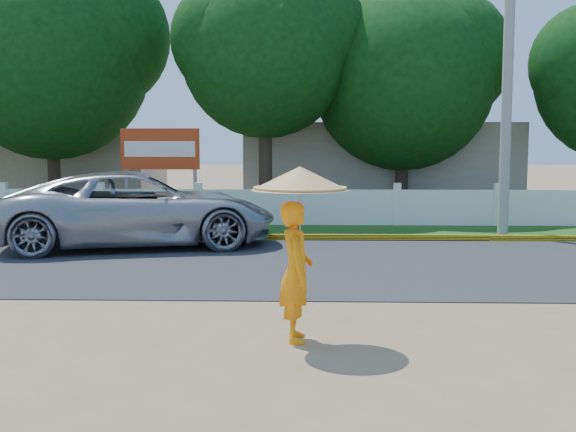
# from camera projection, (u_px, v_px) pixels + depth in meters

# --- Properties ---
(ground) EXTENTS (120.00, 120.00, 0.00)m
(ground) POSITION_uv_depth(u_px,v_px,m) (284.00, 317.00, 10.74)
(ground) COLOR #9E8460
(ground) RESTS_ON ground
(road) EXTENTS (60.00, 7.00, 0.02)m
(road) POSITION_uv_depth(u_px,v_px,m) (292.00, 264.00, 15.21)
(road) COLOR #38383A
(road) RESTS_ON ground
(grass_verge) EXTENTS (60.00, 3.50, 0.03)m
(grass_verge) POSITION_uv_depth(u_px,v_px,m) (296.00, 231.00, 20.42)
(grass_verge) COLOR #2D601E
(grass_verge) RESTS_ON ground
(curb) EXTENTS (40.00, 0.18, 0.16)m
(curb) POSITION_uv_depth(u_px,v_px,m) (295.00, 237.00, 18.73)
(curb) COLOR yellow
(curb) RESTS_ON ground
(fence) EXTENTS (40.00, 0.10, 1.10)m
(fence) POSITION_uv_depth(u_px,v_px,m) (297.00, 208.00, 21.81)
(fence) COLOR silver
(fence) RESTS_ON ground
(building_near) EXTENTS (10.00, 6.00, 3.20)m
(building_near) POSITION_uv_depth(u_px,v_px,m) (377.00, 165.00, 28.36)
(building_near) COLOR #B7AD99
(building_near) RESTS_ON ground
(building_far) EXTENTS (8.00, 5.00, 2.80)m
(building_far) POSITION_uv_depth(u_px,v_px,m) (59.00, 168.00, 29.77)
(building_far) COLOR #B7AD99
(building_far) RESTS_ON ground
(utility_pole) EXTENTS (0.28, 0.28, 8.27)m
(utility_pole) POSITION_uv_depth(u_px,v_px,m) (507.00, 82.00, 19.17)
(utility_pole) COLOR gray
(utility_pole) RESTS_ON ground
(vehicle) EXTENTS (7.19, 4.62, 1.84)m
(vehicle) POSITION_uv_depth(u_px,v_px,m) (138.00, 209.00, 17.58)
(vehicle) COLOR #A0A2A8
(vehicle) RESTS_ON ground
(monk_with_parasol) EXTENTS (1.26, 1.26, 2.29)m
(monk_with_parasol) POSITION_uv_depth(u_px,v_px,m) (298.00, 228.00, 9.36)
(monk_with_parasol) COLOR orange
(monk_with_parasol) RESTS_ON ground
(billboard) EXTENTS (2.50, 0.13, 2.95)m
(billboard) POSITION_uv_depth(u_px,v_px,m) (160.00, 154.00, 22.86)
(billboard) COLOR gray
(billboard) RESTS_ON ground
(tree_row) EXTENTS (35.41, 8.06, 9.22)m
(tree_row) POSITION_uv_depth(u_px,v_px,m) (334.00, 65.00, 24.35)
(tree_row) COLOR #473828
(tree_row) RESTS_ON ground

